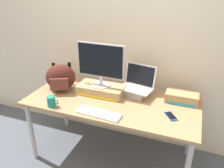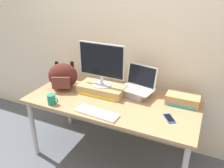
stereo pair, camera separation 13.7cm
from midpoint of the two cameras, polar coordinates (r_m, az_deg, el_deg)
name	(u,v)px [view 1 (the left image)]	position (r m, az deg, el deg)	size (l,w,h in m)	color
ground_plane	(112,155)	(2.74, -1.50, -17.68)	(20.00, 20.00, 0.00)	#515660
back_wall	(128,35)	(2.55, 2.54, 12.35)	(7.00, 0.10, 2.60)	beige
desk	(112,105)	(2.34, -1.68, -5.54)	(1.75, 0.80, 0.73)	#A87F56
toner_box_yellow	(101,89)	(2.42, -4.43, -1.43)	(0.51, 0.26, 0.10)	tan
desktop_monitor	(100,64)	(2.30, -4.68, 5.15)	(0.52, 0.20, 0.46)	silver
open_laptop	(136,89)	(2.39, 4.59, -1.28)	(0.39, 0.30, 0.32)	#ADADB2
external_keyboard	(99,113)	(2.07, -5.28, -7.54)	(0.42, 0.16, 0.02)	white
messenger_backpack	(61,77)	(2.55, -14.52, 1.65)	(0.39, 0.34, 0.29)	#4C1E19
coffee_mug	(51,101)	(2.26, -16.92, -4.33)	(0.12, 0.08, 0.10)	#1E7F70
cell_phone	(171,116)	(2.09, 12.99, -8.02)	(0.14, 0.16, 0.01)	#19479E
toner_box_cyan	(182,97)	(2.34, 15.83, -3.33)	(0.32, 0.18, 0.10)	#A88456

